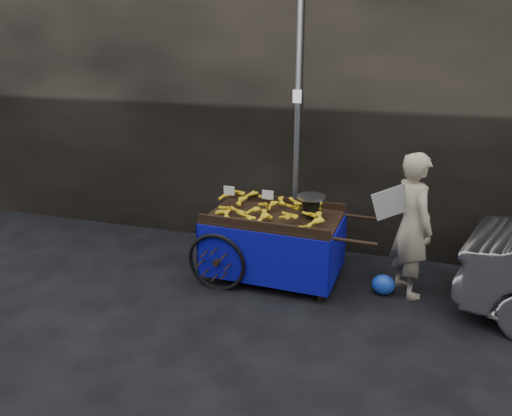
% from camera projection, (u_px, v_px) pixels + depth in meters
% --- Properties ---
extents(ground, '(80.00, 80.00, 0.00)m').
position_uv_depth(ground, '(250.00, 289.00, 6.64)').
color(ground, black).
rests_on(ground, ground).
extents(building_wall, '(13.50, 2.00, 5.00)m').
position_uv_depth(building_wall, '(321.00, 81.00, 8.05)').
color(building_wall, black).
rests_on(building_wall, ground).
extents(street_pole, '(0.12, 0.10, 4.00)m').
position_uv_depth(street_pole, '(297.00, 124.00, 7.06)').
color(street_pole, slate).
rests_on(street_pole, ground).
extents(banana_cart, '(2.48, 1.27, 1.32)m').
position_uv_depth(banana_cart, '(270.00, 222.00, 6.76)').
color(banana_cart, black).
rests_on(banana_cart, ground).
extents(vendor, '(0.90, 0.82, 1.88)m').
position_uv_depth(vendor, '(412.00, 225.00, 6.28)').
color(vendor, tan).
rests_on(vendor, ground).
extents(plastic_bag, '(0.30, 0.24, 0.27)m').
position_uv_depth(plastic_bag, '(383.00, 285.00, 6.49)').
color(plastic_bag, blue).
rests_on(plastic_bag, ground).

